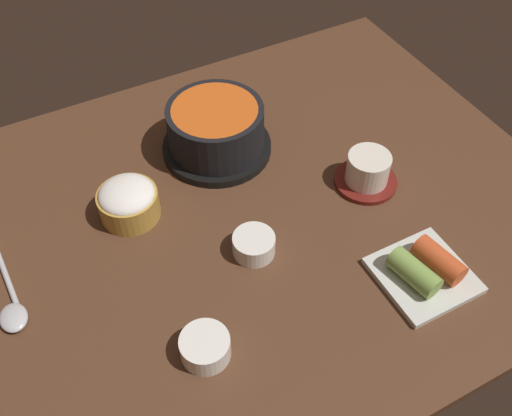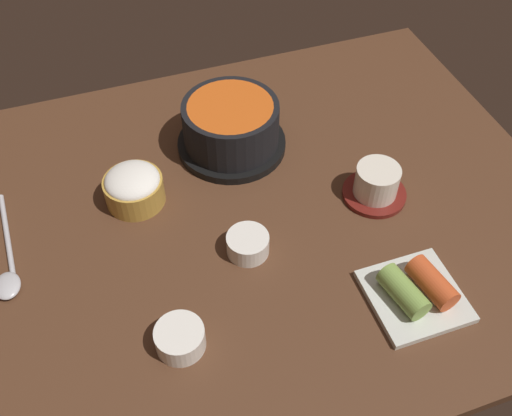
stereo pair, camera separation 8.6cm
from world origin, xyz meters
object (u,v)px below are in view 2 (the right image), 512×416
Objects in this scene: side_bowl_near at (180,338)px; spoon at (7,268)px; kimchi_plate at (416,291)px; stone_pot at (231,127)px; rice_bowl at (134,187)px; tea_cup_with_saucer at (376,184)px; banchan_cup_center at (248,244)px.

spoon is (-20.19, 19.21, -1.19)cm from side_bowl_near.
spoon is at bearing 156.30° from kimchi_plate.
stone_pot reaches higher than kimchi_plate.
stone_pot reaches higher than rice_bowl.
tea_cup_with_saucer is 19.24cm from kimchi_plate.
kimchi_plate reaches higher than side_bowl_near.
tea_cup_with_saucer is 38.32cm from side_bowl_near.
tea_cup_with_saucer is at bearing 9.95° from banchan_cup_center.
tea_cup_with_saucer is 22.58cm from banchan_cup_center.
banchan_cup_center is (-4.49, -21.96, -2.69)cm from stone_pot.
kimchi_plate is at bearing -38.65° from banchan_cup_center.
tea_cup_with_saucer is at bearing 79.67° from kimchi_plate.
tea_cup_with_saucer is 1.56× the size of side_bowl_near.
stone_pot reaches higher than banchan_cup_center.
tea_cup_with_saucer reaches higher than banchan_cup_center.
rice_bowl reaches higher than spoon.
kimchi_plate reaches higher than spoon.
tea_cup_with_saucer is 0.50× the size of spoon.
rice_bowl reaches higher than banchan_cup_center.
stone_pot is 0.90× the size of spoon.
banchan_cup_center is 0.96× the size of side_bowl_near.
side_bowl_near is at bearing 173.63° from kimchi_plate.
side_bowl_near is at bearing -138.26° from banchan_cup_center.
tea_cup_with_saucer is 0.81× the size of kimchi_plate.
banchan_cup_center is 0.30× the size of spoon.
rice_bowl is 21.24cm from spoon.
banchan_cup_center is at bearing -48.67° from rice_bowl.
spoon is at bearing 136.42° from side_bowl_near.
tea_cup_with_saucer is at bearing -3.97° from spoon.
tea_cup_with_saucer reaches higher than spoon.
side_bowl_near is at bearing -117.44° from stone_pot.
stone_pot is 1.48× the size of kimchi_plate.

